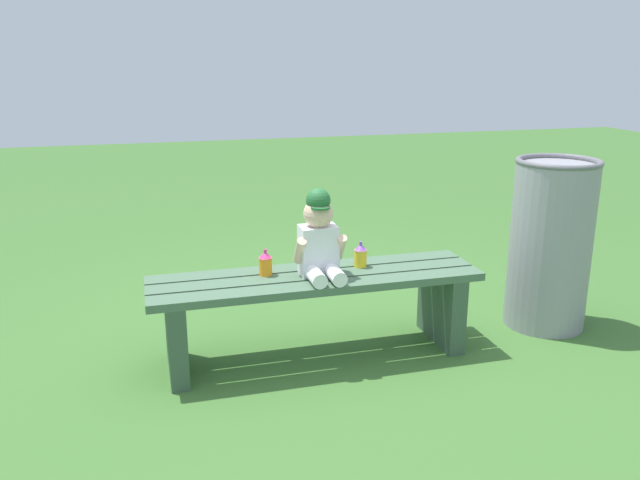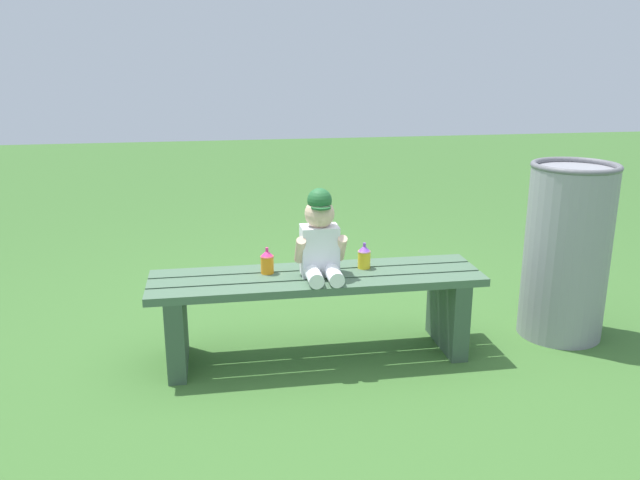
% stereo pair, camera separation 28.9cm
% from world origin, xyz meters
% --- Properties ---
extents(ground_plane, '(16.00, 16.00, 0.00)m').
position_xyz_m(ground_plane, '(0.00, 0.00, 0.00)').
color(ground_plane, '#3D6B2D').
extents(park_bench, '(1.53, 0.39, 0.41)m').
position_xyz_m(park_bench, '(0.00, 0.00, 0.28)').
color(park_bench, '#47664C').
rests_on(park_bench, ground_plane).
extents(child_figure, '(0.23, 0.27, 0.40)m').
position_xyz_m(child_figure, '(0.01, -0.01, 0.58)').
color(child_figure, white).
rests_on(child_figure, park_bench).
extents(sippy_cup_left, '(0.06, 0.06, 0.12)m').
position_xyz_m(sippy_cup_left, '(-0.22, 0.06, 0.47)').
color(sippy_cup_left, orange).
rests_on(sippy_cup_left, park_bench).
extents(sippy_cup_right, '(0.06, 0.06, 0.12)m').
position_xyz_m(sippy_cup_right, '(0.24, 0.06, 0.47)').
color(sippy_cup_right, yellow).
rests_on(sippy_cup_right, park_bench).
extents(trash_bin, '(0.42, 0.42, 0.89)m').
position_xyz_m(trash_bin, '(1.27, 0.04, 0.45)').
color(trash_bin, gray).
rests_on(trash_bin, ground_plane).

